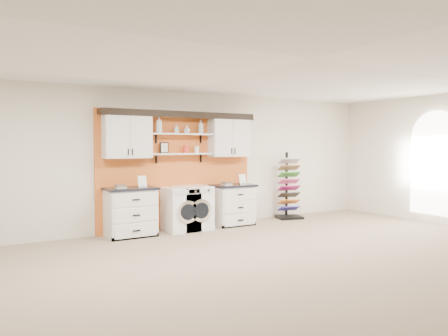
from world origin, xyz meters
TOP-DOWN VIEW (x-y plane):
  - floor at (0.00, 0.00)m, footprint 10.00×10.00m
  - ceiling at (0.00, 0.00)m, footprint 10.00×10.00m
  - wall_back at (0.00, 4.00)m, footprint 10.00×0.00m
  - accent_panel at (0.00, 3.96)m, footprint 3.40×0.07m
  - upper_cabinet_left at (-1.13, 3.79)m, footprint 0.90×0.35m
  - upper_cabinet_right at (1.13, 3.79)m, footprint 0.90×0.35m
  - shelf_lower at (0.00, 3.80)m, footprint 1.32×0.28m
  - shelf_upper at (0.00, 3.80)m, footprint 1.32×0.28m
  - crown_molding at (0.00, 3.81)m, footprint 3.30×0.41m
  - window_arched at (4.94, 1.50)m, footprint 0.06×1.10m
  - picture_frame at (-0.35, 3.85)m, footprint 0.18×0.02m
  - canister_red at (0.10, 3.80)m, footprint 0.11×0.11m
  - canister_cream at (0.35, 3.80)m, footprint 0.10×0.10m
  - base_cabinet_left at (-1.13, 3.64)m, footprint 0.94×0.66m
  - base_cabinet_right at (1.13, 3.64)m, footprint 0.88×0.66m
  - washer at (-0.10, 3.64)m, footprint 0.62×0.71m
  - dryer at (0.19, 3.64)m, footprint 0.63×0.71m
  - sample_rack at (2.70, 3.67)m, footprint 0.67×0.61m
  - soap_bottle_a at (-0.48, 3.80)m, footprint 0.14×0.14m
  - soap_bottle_b at (-0.10, 3.80)m, footprint 0.11×0.11m
  - soap_bottle_c at (0.13, 3.80)m, footprint 0.18×0.18m
  - soap_bottle_d at (0.45, 3.80)m, footprint 0.11×0.11m

SIDE VIEW (x-z plane):
  - floor at x=0.00m, z-range 0.00..0.00m
  - base_cabinet_right at x=1.13m, z-range 0.00..0.87m
  - washer at x=-0.10m, z-range 0.00..0.87m
  - dryer at x=0.19m, z-range 0.00..0.88m
  - base_cabinet_left at x=-1.13m, z-range 0.00..0.92m
  - sample_rack at x=2.70m, z-range -0.27..1.27m
  - accent_panel at x=0.00m, z-range 0.00..2.40m
  - window_arched at x=4.94m, z-range 0.26..2.51m
  - wall_back at x=0.00m, z-range -3.60..6.40m
  - shelf_lower at x=0.00m, z-range 1.52..1.54m
  - canister_cream at x=0.35m, z-range 1.54..1.69m
  - canister_red at x=0.10m, z-range 1.54..1.71m
  - picture_frame at x=-0.35m, z-range 1.54..1.77m
  - upper_cabinet_left at x=-1.13m, z-range 1.46..2.30m
  - upper_cabinet_right at x=1.13m, z-range 1.46..2.30m
  - shelf_upper at x=0.00m, z-range 1.92..1.94m
  - soap_bottle_c at x=0.13m, z-range 1.95..2.10m
  - soap_bottle_b at x=-0.10m, z-range 1.94..2.12m
  - soap_bottle_d at x=0.45m, z-range 1.95..2.23m
  - soap_bottle_a at x=-0.48m, z-range 1.95..2.28m
  - crown_molding at x=0.00m, z-range 2.26..2.39m
  - ceiling at x=0.00m, z-range 2.80..2.80m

